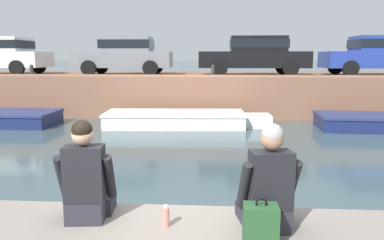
{
  "coord_description": "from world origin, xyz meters",
  "views": [
    {
      "loc": [
        0.49,
        -3.68,
        2.33
      ],
      "look_at": [
        0.01,
        3.54,
        1.1
      ],
      "focal_mm": 35.0,
      "sensor_mm": 36.0,
      "label": 1
    }
  ],
  "objects_px": {
    "person_seated_left": "(86,181)",
    "person_seated_right": "(269,188)",
    "car_right_inner_blue": "(377,54)",
    "bottle_drink": "(166,217)",
    "mooring_bollard_west": "(32,70)",
    "car_left_inner_grey": "(125,54)",
    "car_leftmost_white": "(1,54)",
    "car_centre_black": "(255,54)",
    "boat_moored_central_white": "(182,119)",
    "backpack_on_ledge": "(260,225)",
    "mooring_bollard_mid": "(213,70)"
  },
  "relations": [
    {
      "from": "car_left_inner_grey",
      "to": "mooring_bollard_mid",
      "type": "bearing_deg",
      "value": -21.2
    },
    {
      "from": "mooring_bollard_mid",
      "to": "boat_moored_central_white",
      "type": "bearing_deg",
      "value": -121.45
    },
    {
      "from": "person_seated_left",
      "to": "car_right_inner_blue",
      "type": "bearing_deg",
      "value": 58.22
    },
    {
      "from": "mooring_bollard_mid",
      "to": "person_seated_left",
      "type": "distance_m",
      "value": 10.8
    },
    {
      "from": "mooring_bollard_west",
      "to": "car_centre_black",
      "type": "bearing_deg",
      "value": 9.3
    },
    {
      "from": "person_seated_right",
      "to": "backpack_on_ledge",
      "type": "relative_size",
      "value": 2.37
    },
    {
      "from": "boat_moored_central_white",
      "to": "mooring_bollard_west",
      "type": "height_order",
      "value": "mooring_bollard_west"
    },
    {
      "from": "boat_moored_central_white",
      "to": "person_seated_left",
      "type": "xyz_separation_m",
      "value": [
        -0.04,
        -9.05,
        0.92
      ]
    },
    {
      "from": "car_right_inner_blue",
      "to": "bottle_drink",
      "type": "distance_m",
      "value": 14.09
    },
    {
      "from": "car_leftmost_white",
      "to": "mooring_bollard_mid",
      "type": "distance_m",
      "value": 9.11
    },
    {
      "from": "boat_moored_central_white",
      "to": "person_seated_left",
      "type": "relative_size",
      "value": 5.79
    },
    {
      "from": "car_centre_black",
      "to": "mooring_bollard_west",
      "type": "height_order",
      "value": "car_centre_black"
    },
    {
      "from": "car_centre_black",
      "to": "backpack_on_ledge",
      "type": "relative_size",
      "value": 10.69
    },
    {
      "from": "car_centre_black",
      "to": "boat_moored_central_white",
      "type": "bearing_deg",
      "value": -131.04
    },
    {
      "from": "mooring_bollard_mid",
      "to": "person_seated_left",
      "type": "bearing_deg",
      "value": -95.66
    },
    {
      "from": "car_leftmost_white",
      "to": "backpack_on_ledge",
      "type": "height_order",
      "value": "car_leftmost_white"
    },
    {
      "from": "car_left_inner_grey",
      "to": "person_seated_right",
      "type": "height_order",
      "value": "car_left_inner_grey"
    },
    {
      "from": "car_right_inner_blue",
      "to": "backpack_on_ledge",
      "type": "bearing_deg",
      "value": -115.34
    },
    {
      "from": "car_centre_black",
      "to": "mooring_bollard_west",
      "type": "relative_size",
      "value": 9.8
    },
    {
      "from": "car_left_inner_grey",
      "to": "backpack_on_ledge",
      "type": "bearing_deg",
      "value": -71.61
    },
    {
      "from": "car_leftmost_white",
      "to": "car_right_inner_blue",
      "type": "relative_size",
      "value": 0.99
    },
    {
      "from": "car_centre_black",
      "to": "mooring_bollard_mid",
      "type": "relative_size",
      "value": 9.8
    },
    {
      "from": "car_centre_black",
      "to": "person_seated_left",
      "type": "xyz_separation_m",
      "value": [
        -2.73,
        -12.14,
        -1.26
      ]
    },
    {
      "from": "bottle_drink",
      "to": "car_right_inner_blue",
      "type": "bearing_deg",
      "value": 61.17
    },
    {
      "from": "car_centre_black",
      "to": "mooring_bollard_mid",
      "type": "xyz_separation_m",
      "value": [
        -1.66,
        -1.41,
        -0.61
      ]
    },
    {
      "from": "car_right_inner_blue",
      "to": "mooring_bollard_mid",
      "type": "xyz_separation_m",
      "value": [
        -6.46,
        -1.41,
        -0.61
      ]
    },
    {
      "from": "bottle_drink",
      "to": "car_centre_black",
      "type": "bearing_deg",
      "value": 80.94
    },
    {
      "from": "mooring_bollard_mid",
      "to": "car_centre_black",
      "type": "bearing_deg",
      "value": 40.33
    },
    {
      "from": "car_left_inner_grey",
      "to": "bottle_drink",
      "type": "xyz_separation_m",
      "value": [
        3.35,
        -12.27,
        -1.54
      ]
    },
    {
      "from": "car_leftmost_white",
      "to": "car_centre_black",
      "type": "xyz_separation_m",
      "value": [
        10.65,
        0.0,
        0.0
      ]
    },
    {
      "from": "person_seated_left",
      "to": "person_seated_right",
      "type": "distance_m",
      "value": 1.69
    },
    {
      "from": "car_right_inner_blue",
      "to": "person_seated_right",
      "type": "relative_size",
      "value": 4.2
    },
    {
      "from": "car_centre_black",
      "to": "bottle_drink",
      "type": "xyz_separation_m",
      "value": [
        -1.96,
        -12.27,
        -1.54
      ]
    },
    {
      "from": "car_leftmost_white",
      "to": "mooring_bollard_west",
      "type": "height_order",
      "value": "car_leftmost_white"
    },
    {
      "from": "car_leftmost_white",
      "to": "backpack_on_ledge",
      "type": "xyz_separation_m",
      "value": [
        9.51,
        -12.54,
        -1.47
      ]
    },
    {
      "from": "boat_moored_central_white",
      "to": "backpack_on_ledge",
      "type": "bearing_deg",
      "value": -80.69
    },
    {
      "from": "car_centre_black",
      "to": "mooring_bollard_mid",
      "type": "bearing_deg",
      "value": -139.67
    },
    {
      "from": "boat_moored_central_white",
      "to": "car_right_inner_blue",
      "type": "xyz_separation_m",
      "value": [
        7.49,
        3.09,
        2.19
      ]
    },
    {
      "from": "person_seated_right",
      "to": "car_left_inner_grey",
      "type": "bearing_deg",
      "value": 109.26
    },
    {
      "from": "car_left_inner_grey",
      "to": "car_right_inner_blue",
      "type": "relative_size",
      "value": 0.98
    },
    {
      "from": "mooring_bollard_west",
      "to": "mooring_bollard_mid",
      "type": "distance_m",
      "value": 6.97
    },
    {
      "from": "person_seated_left",
      "to": "person_seated_right",
      "type": "height_order",
      "value": "same"
    },
    {
      "from": "car_centre_black",
      "to": "person_seated_left",
      "type": "height_order",
      "value": "car_centre_black"
    },
    {
      "from": "mooring_bollard_west",
      "to": "boat_moored_central_white",
      "type": "bearing_deg",
      "value": -15.76
    },
    {
      "from": "car_right_inner_blue",
      "to": "boat_moored_central_white",
      "type": "bearing_deg",
      "value": -157.58
    },
    {
      "from": "car_leftmost_white",
      "to": "car_right_inner_blue",
      "type": "height_order",
      "value": "same"
    },
    {
      "from": "car_right_inner_blue",
      "to": "car_centre_black",
      "type": "bearing_deg",
      "value": -180.0
    },
    {
      "from": "car_right_inner_blue",
      "to": "bottle_drink",
      "type": "bearing_deg",
      "value": -118.83
    },
    {
      "from": "car_centre_black",
      "to": "person_seated_left",
      "type": "distance_m",
      "value": 12.51
    },
    {
      "from": "mooring_bollard_west",
      "to": "car_left_inner_grey",
      "type": "bearing_deg",
      "value": 23.07
    }
  ]
}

